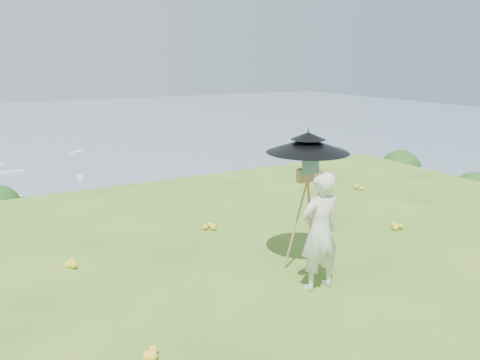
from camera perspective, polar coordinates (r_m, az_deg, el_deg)
ground at (r=6.84m, az=12.95°, el=-12.71°), size 14.00×14.00×0.00m
shoreline_tier at (r=88.63m, az=-23.96°, el=-13.04°), size 170.00×28.00×8.00m
slope_trees at (r=43.59m, az=-21.35°, el=-11.10°), size 110.00×50.00×6.00m
harbor_town at (r=85.96m, az=-24.41°, el=-9.17°), size 110.00×22.00×5.00m
wildflowers at (r=6.97m, az=11.59°, el=-11.51°), size 10.00×10.50×0.12m
painter at (r=6.43m, az=9.70°, el=-6.22°), size 0.61×0.40×1.66m
field_easel at (r=6.97m, az=8.07°, el=-4.32°), size 0.69×0.69×1.71m
sun_umbrella at (r=6.76m, az=8.22°, el=3.12°), size 1.20×1.20×0.73m
painter_cap at (r=6.20m, az=10.00°, el=0.59°), size 0.22×0.25×0.10m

